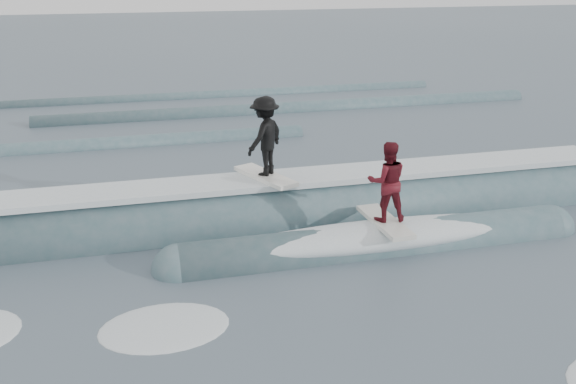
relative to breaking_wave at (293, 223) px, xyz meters
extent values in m
plane|color=#3B4A57|center=(-0.30, -5.47, -0.04)|extent=(160.00, 160.00, 0.00)
cylinder|color=#3B5C64|center=(-0.30, 0.37, -0.04)|extent=(20.76, 2.02, 2.02)
cylinder|color=#3B5C64|center=(1.50, -1.83, -0.04)|extent=(9.00, 1.16, 1.16)
sphere|color=#3B5C64|center=(-3.00, -1.83, -0.04)|extent=(1.16, 1.16, 1.16)
sphere|color=#3B5C64|center=(6.00, -1.83, -0.04)|extent=(1.16, 1.16, 1.16)
cube|color=white|center=(-0.30, 0.37, 1.04)|extent=(18.00, 1.30, 0.14)
ellipsoid|color=white|center=(1.50, -1.83, 0.26)|extent=(7.60, 1.30, 0.60)
cube|color=white|center=(-0.61, 0.37, 1.16)|extent=(1.27, 2.06, 0.10)
imported|color=black|center=(-0.61, 0.37, 2.17)|extent=(1.39, 1.38, 1.92)
cube|color=silver|center=(1.64, -1.83, 0.59)|extent=(0.62, 2.02, 0.10)
imported|color=#571018|center=(1.64, -1.83, 1.54)|extent=(0.97, 0.81, 1.81)
ellipsoid|color=white|center=(-3.48, -4.02, -0.04)|extent=(2.38, 1.63, 0.10)
cylinder|color=#3B5C64|center=(3.55, 12.53, -0.04)|extent=(22.00, 0.80, 0.80)
cylinder|color=#3B5C64|center=(0.62, 16.53, -0.04)|extent=(22.00, 0.60, 0.60)
camera|label=1|loc=(-3.88, -14.19, 6.08)|focal=40.00mm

